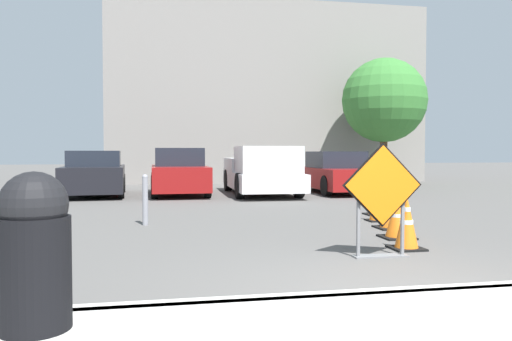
# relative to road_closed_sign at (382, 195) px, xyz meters

# --- Properties ---
(ground_plane) EXTENTS (96.00, 96.00, 0.00)m
(ground_plane) POSITION_rel_road_closed_sign_xyz_m (-0.59, 8.00, -0.86)
(ground_plane) COLOR #565451
(curb_lip) EXTENTS (22.78, 0.20, 0.14)m
(curb_lip) POSITION_rel_road_closed_sign_xyz_m (-0.59, -2.00, -0.79)
(curb_lip) COLOR beige
(curb_lip) RESTS_ON ground_plane
(road_closed_sign) EXTENTS (1.14, 0.20, 1.56)m
(road_closed_sign) POSITION_rel_road_closed_sign_xyz_m (0.00, 0.00, 0.00)
(road_closed_sign) COLOR black
(road_closed_sign) RESTS_ON ground_plane
(traffic_cone_nearest) EXTENTS (0.46, 0.46, 0.81)m
(traffic_cone_nearest) POSITION_rel_road_closed_sign_xyz_m (0.60, 0.46, -0.46)
(traffic_cone_nearest) COLOR black
(traffic_cone_nearest) RESTS_ON ground_plane
(traffic_cone_second) EXTENTS (0.51, 0.51, 0.75)m
(traffic_cone_second) POSITION_rel_road_closed_sign_xyz_m (0.91, 1.38, -0.49)
(traffic_cone_second) COLOR black
(traffic_cone_second) RESTS_ON ground_plane
(traffic_cone_third) EXTENTS (0.54, 0.54, 0.66)m
(traffic_cone_third) POSITION_rel_road_closed_sign_xyz_m (1.29, 2.38, -0.54)
(traffic_cone_third) COLOR black
(traffic_cone_third) RESTS_ON ground_plane
(traffic_cone_fourth) EXTENTS (0.39, 0.39, 0.81)m
(traffic_cone_fourth) POSITION_rel_road_closed_sign_xyz_m (1.44, 3.36, -0.46)
(traffic_cone_fourth) COLOR black
(traffic_cone_fourth) RESTS_ON ground_plane
(traffic_cone_fifth) EXTENTS (0.49, 0.49, 0.78)m
(traffic_cone_fifth) POSITION_rel_road_closed_sign_xyz_m (1.87, 4.31, -0.48)
(traffic_cone_fifth) COLOR black
(traffic_cone_fifth) RESTS_ON ground_plane
(parked_car_nearest) EXTENTS (2.10, 4.10, 1.48)m
(parked_car_nearest) POSITION_rel_road_closed_sign_xyz_m (-5.11, 10.82, -0.16)
(parked_car_nearest) COLOR black
(parked_car_nearest) RESTS_ON ground_plane
(parked_car_second) EXTENTS (1.89, 4.05, 1.57)m
(parked_car_second) POSITION_rel_road_closed_sign_xyz_m (-2.36, 10.63, -0.13)
(parked_car_second) COLOR maroon
(parked_car_second) RESTS_ON ground_plane
(pickup_truck) EXTENTS (2.18, 5.37, 1.62)m
(pickup_truck) POSITION_rel_road_closed_sign_xyz_m (0.39, 10.06, -0.12)
(pickup_truck) COLOR silver
(pickup_truck) RESTS_ON ground_plane
(parked_car_third) EXTENTS (1.92, 4.35, 1.46)m
(parked_car_third) POSITION_rel_road_closed_sign_xyz_m (3.14, 10.49, -0.18)
(parked_car_third) COLOR maroon
(parked_car_third) RESTS_ON ground_plane
(trash_bin) EXTENTS (0.51, 0.51, 1.15)m
(trash_bin) POSITION_rel_road_closed_sign_xyz_m (-3.84, -2.47, -0.13)
(trash_bin) COLOR black
(trash_bin) RESTS_ON sidewalk_strip
(bollard_nearest) EXTENTS (0.12, 0.12, 1.00)m
(bollard_nearest) POSITION_rel_road_closed_sign_xyz_m (-3.25, 3.67, -0.33)
(bollard_nearest) COLOR gray
(bollard_nearest) RESTS_ON ground_plane
(bollard_second) EXTENTS (0.12, 0.12, 0.86)m
(bollard_second) POSITION_rel_road_closed_sign_xyz_m (-4.99, 3.67, -0.40)
(bollard_second) COLOR gray
(bollard_second) RESTS_ON ground_plane
(building_facade_backdrop) EXTENTS (15.27, 5.00, 8.54)m
(building_facade_backdrop) POSITION_rel_road_closed_sign_xyz_m (2.22, 18.84, 3.41)
(building_facade_backdrop) COLOR gray
(building_facade_backdrop) RESTS_ON ground_plane
(street_tree_behind_lot) EXTENTS (3.66, 3.66, 5.53)m
(street_tree_behind_lot) POSITION_rel_road_closed_sign_xyz_m (6.65, 14.14, 2.83)
(street_tree_behind_lot) COLOR #513823
(street_tree_behind_lot) RESTS_ON ground_plane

